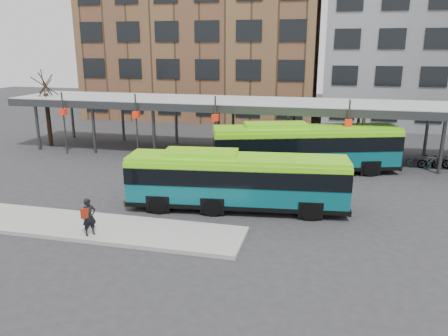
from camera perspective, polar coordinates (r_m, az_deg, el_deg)
ground at (r=21.79m, az=0.10°, el=-6.24°), size 120.00×120.00×0.00m
boarding_island at (r=21.13m, az=-16.67°, el=-7.40°), size 14.00×3.00×0.18m
canopy at (r=33.16m, az=5.24°, el=8.26°), size 40.00×6.53×4.80m
tree at (r=39.38m, az=-21.98°, el=6.19°), size 1.64×1.64×5.60m
building_brick at (r=53.80m, az=-2.46°, el=18.67°), size 26.00×14.00×22.00m
building_grey at (r=52.93m, az=26.99°, el=16.04°), size 24.00×14.00×20.00m
bus_front at (r=22.17m, az=1.57°, el=-1.51°), size 11.27×3.63×3.05m
bus_rear at (r=29.21m, az=10.51°, el=2.74°), size 12.33×6.11×3.34m
pedestrian at (r=19.80m, az=-17.23°, el=-6.10°), size 0.69×0.72×1.66m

